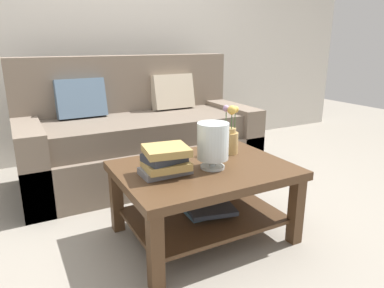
{
  "coord_description": "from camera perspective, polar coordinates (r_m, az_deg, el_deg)",
  "views": [
    {
      "loc": [
        -1.0,
        -2.06,
        1.18
      ],
      "look_at": [
        -0.02,
        -0.22,
        0.56
      ],
      "focal_mm": 32.56,
      "sensor_mm": 36.0,
      "label": 1
    }
  ],
  "objects": [
    {
      "name": "back_wall",
      "position": [
        3.85,
        -13.7,
        18.53
      ],
      "size": [
        6.4,
        0.12,
        2.7
      ],
      "primitive_type": "cube",
      "color": "beige",
      "rests_on": "ground"
    },
    {
      "name": "flower_pitcher",
      "position": [
        2.3,
        6.28,
        1.29
      ],
      "size": [
        0.11,
        0.11,
        0.33
      ],
      "color": "tan",
      "rests_on": "coffee_table"
    },
    {
      "name": "couch",
      "position": [
        3.14,
        -8.66,
        1.18
      ],
      "size": [
        2.0,
        0.9,
        1.06
      ],
      "color": "#7A6B5B",
      "rests_on": "ground"
    },
    {
      "name": "coffee_table",
      "position": [
        2.13,
        1.96,
        -6.99
      ],
      "size": [
        1.02,
        0.76,
        0.46
      ],
      "color": "#4C331E",
      "rests_on": "ground"
    },
    {
      "name": "glass_hurricane_vase",
      "position": [
        2.01,
        3.45,
        0.25
      ],
      "size": [
        0.18,
        0.18,
        0.27
      ],
      "color": "silver",
      "rests_on": "coffee_table"
    },
    {
      "name": "book_stack_main",
      "position": [
        1.94,
        -4.36,
        -2.72
      ],
      "size": [
        0.28,
        0.25,
        0.16
      ],
      "color": "slate",
      "rests_on": "coffee_table"
    },
    {
      "name": "ground_plane",
      "position": [
        2.58,
        -1.95,
        -10.84
      ],
      "size": [
        10.0,
        10.0,
        0.0
      ],
      "primitive_type": "plane",
      "color": "gray"
    }
  ]
}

